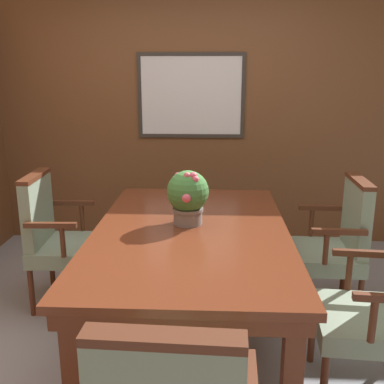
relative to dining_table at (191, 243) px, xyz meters
The scene contains 7 objects.
ground_plane 0.68m from the dining_table, 138.12° to the right, with size 14.00×14.00×0.00m, color #93969E.
wall_back 1.94m from the dining_table, 92.61° to the left, with size 7.20×0.08×2.45m.
dining_table is the anchor object (origin of this frame).
chair_right_far 1.10m from the dining_table, 22.28° to the left, with size 0.53×0.58×0.99m.
chair_right_near 1.14m from the dining_table, 24.93° to the right, with size 0.55×0.60×0.99m.
chair_left_far 1.12m from the dining_table, 155.91° to the left, with size 0.53×0.58×0.99m.
potted_plant 0.30m from the dining_table, 103.30° to the left, with size 0.27×0.29×0.35m.
Camera 1 is at (0.21, -2.56, 1.70)m, focal length 42.00 mm.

